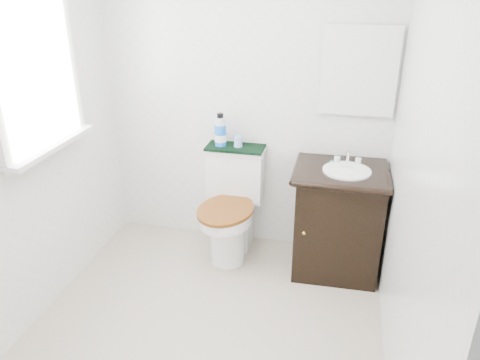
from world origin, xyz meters
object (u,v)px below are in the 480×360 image
at_px(vanity, 338,218).
at_px(mouthwash_bottle, 220,131).
at_px(trash_bin, 236,225).
at_px(cup, 238,141).
at_px(toilet, 232,210).

relative_size(vanity, mouthwash_bottle, 3.63).
bearing_deg(vanity, mouthwash_bottle, 168.69).
xyz_separation_m(trash_bin, cup, (0.02, -0.00, 0.74)).
relative_size(vanity, cup, 10.86).
distance_m(vanity, cup, 0.94).
bearing_deg(mouthwash_bottle, cup, 2.86).
height_order(mouthwash_bottle, cup, mouthwash_bottle).
xyz_separation_m(trash_bin, mouthwash_bottle, (-0.12, -0.01, 0.81)).
height_order(vanity, mouthwash_bottle, mouthwash_bottle).
relative_size(trash_bin, mouthwash_bottle, 1.24).
bearing_deg(vanity, cup, 166.35).
relative_size(toilet, mouthwash_bottle, 3.31).
bearing_deg(toilet, mouthwash_bottle, 132.88).
bearing_deg(trash_bin, mouthwash_bottle, -174.95).
xyz_separation_m(vanity, mouthwash_bottle, (-0.93, 0.19, 0.54)).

